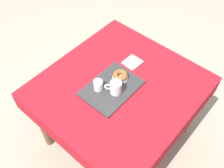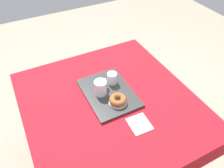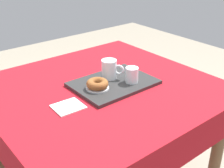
{
  "view_description": "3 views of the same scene",
  "coord_description": "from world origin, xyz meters",
  "px_view_note": "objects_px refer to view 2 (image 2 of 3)",
  "views": [
    {
      "loc": [
        0.91,
        0.73,
        2.22
      ],
      "look_at": [
        0.04,
        -0.03,
        0.79
      ],
      "focal_mm": 41.89,
      "sensor_mm": 36.0,
      "label": 1
    },
    {
      "loc": [
        -0.86,
        0.42,
        1.79
      ],
      "look_at": [
        0.09,
        -0.06,
        0.8
      ],
      "focal_mm": 35.83,
      "sensor_mm": 36.0,
      "label": 2
    },
    {
      "loc": [
        -0.8,
        -1.07,
        1.43
      ],
      "look_at": [
        0.02,
        -0.06,
        0.79
      ],
      "focal_mm": 47.56,
      "sensor_mm": 36.0,
      "label": 3
    }
  ],
  "objects_px": {
    "serving_tray": "(109,93)",
    "tea_mug_left": "(101,88)",
    "paper_napkin": "(139,124)",
    "water_glass_near": "(112,79)",
    "donut_plate_left": "(118,102)",
    "dining_table": "(110,112)",
    "sugar_donut_left": "(118,100)"
  },
  "relations": [
    {
      "from": "water_glass_near",
      "to": "donut_plate_left",
      "type": "distance_m",
      "value": 0.19
    },
    {
      "from": "serving_tray",
      "to": "tea_mug_left",
      "type": "bearing_deg",
      "value": 75.63
    },
    {
      "from": "serving_tray",
      "to": "sugar_donut_left",
      "type": "relative_size",
      "value": 3.78
    },
    {
      "from": "serving_tray",
      "to": "donut_plate_left",
      "type": "bearing_deg",
      "value": -174.77
    },
    {
      "from": "serving_tray",
      "to": "sugar_donut_left",
      "type": "height_order",
      "value": "sugar_donut_left"
    },
    {
      "from": "serving_tray",
      "to": "paper_napkin",
      "type": "bearing_deg",
      "value": -170.81
    },
    {
      "from": "dining_table",
      "to": "paper_napkin",
      "type": "xyz_separation_m",
      "value": [
        -0.24,
        -0.07,
        0.11
      ]
    },
    {
      "from": "tea_mug_left",
      "to": "donut_plate_left",
      "type": "bearing_deg",
      "value": -154.34
    },
    {
      "from": "serving_tray",
      "to": "water_glass_near",
      "type": "relative_size",
      "value": 5.18
    },
    {
      "from": "paper_napkin",
      "to": "serving_tray",
      "type": "bearing_deg",
      "value": 9.19
    },
    {
      "from": "donut_plate_left",
      "to": "dining_table",
      "type": "bearing_deg",
      "value": 33.38
    },
    {
      "from": "donut_plate_left",
      "to": "paper_napkin",
      "type": "height_order",
      "value": "donut_plate_left"
    },
    {
      "from": "serving_tray",
      "to": "paper_napkin",
      "type": "distance_m",
      "value": 0.3
    },
    {
      "from": "dining_table",
      "to": "water_glass_near",
      "type": "height_order",
      "value": "water_glass_near"
    },
    {
      "from": "dining_table",
      "to": "water_glass_near",
      "type": "bearing_deg",
      "value": -33.03
    },
    {
      "from": "water_glass_near",
      "to": "paper_napkin",
      "type": "xyz_separation_m",
      "value": [
        -0.37,
        0.01,
        -0.05
      ]
    },
    {
      "from": "paper_napkin",
      "to": "water_glass_near",
      "type": "bearing_deg",
      "value": -1.86
    },
    {
      "from": "serving_tray",
      "to": "donut_plate_left",
      "type": "distance_m",
      "value": 0.11
    },
    {
      "from": "serving_tray",
      "to": "tea_mug_left",
      "type": "distance_m",
      "value": 0.07
    },
    {
      "from": "tea_mug_left",
      "to": "donut_plate_left",
      "type": "relative_size",
      "value": 0.95
    },
    {
      "from": "serving_tray",
      "to": "donut_plate_left",
      "type": "relative_size",
      "value": 3.58
    },
    {
      "from": "dining_table",
      "to": "tea_mug_left",
      "type": "distance_m",
      "value": 0.19
    },
    {
      "from": "water_glass_near",
      "to": "sugar_donut_left",
      "type": "bearing_deg",
      "value": 164.21
    },
    {
      "from": "dining_table",
      "to": "sugar_donut_left",
      "type": "xyz_separation_m",
      "value": [
        -0.05,
        -0.03,
        0.15
      ]
    },
    {
      "from": "tea_mug_left",
      "to": "sugar_donut_left",
      "type": "bearing_deg",
      "value": -154.34
    },
    {
      "from": "water_glass_near",
      "to": "serving_tray",
      "type": "bearing_deg",
      "value": 138.94
    },
    {
      "from": "tea_mug_left",
      "to": "water_glass_near",
      "type": "height_order",
      "value": "tea_mug_left"
    },
    {
      "from": "dining_table",
      "to": "sugar_donut_left",
      "type": "distance_m",
      "value": 0.17
    },
    {
      "from": "dining_table",
      "to": "tea_mug_left",
      "type": "height_order",
      "value": "tea_mug_left"
    },
    {
      "from": "water_glass_near",
      "to": "donut_plate_left",
      "type": "bearing_deg",
      "value": 164.21
    },
    {
      "from": "tea_mug_left",
      "to": "donut_plate_left",
      "type": "xyz_separation_m",
      "value": [
        -0.12,
        -0.06,
        -0.04
      ]
    },
    {
      "from": "dining_table",
      "to": "donut_plate_left",
      "type": "height_order",
      "value": "donut_plate_left"
    }
  ]
}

